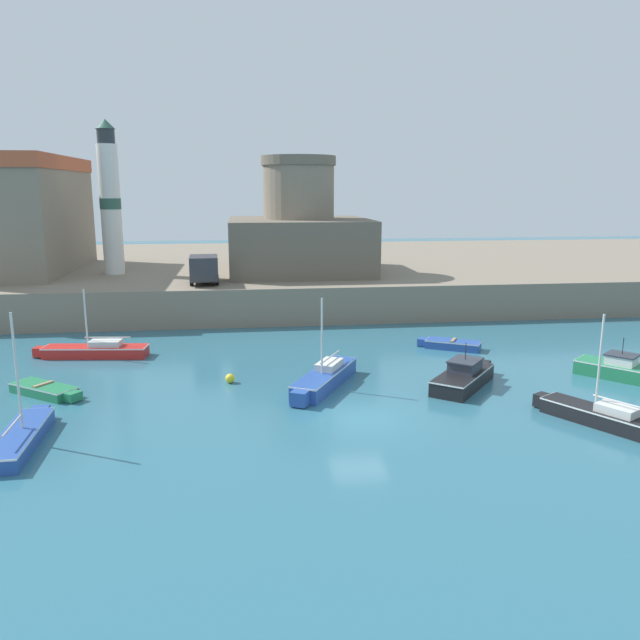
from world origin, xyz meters
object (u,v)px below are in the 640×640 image
sailboat_red_2 (95,350)px  sailboat_blue_4 (324,377)px  mooring_buoy (230,378)px  motorboat_black_6 (464,376)px  lighthouse (110,201)px  church (10,208)px  sailboat_black_0 (602,416)px  sailboat_blue_1 (21,436)px  dinghy_blue_3 (451,344)px  truck_on_quay (204,268)px  dinghy_green_7 (46,390)px  motorboat_green_5 (620,369)px  fortress (299,234)px

sailboat_red_2 → sailboat_blue_4: sailboat_blue_4 is taller
sailboat_red_2 → mooring_buoy: 10.47m
motorboat_black_6 → sailboat_red_2: bearing=157.6°
sailboat_blue_4 → lighthouse: lighthouse is taller
motorboat_black_6 → church: 42.64m
church → motorboat_black_6: bearing=-41.8°
sailboat_black_0 → lighthouse: size_ratio=0.44×
motorboat_black_6 → lighthouse: lighthouse is taller
sailboat_blue_1 → sailboat_red_2: size_ratio=0.88×
sailboat_black_0 → dinghy_blue_3: bearing=98.9°
church → truck_on_quay: (16.96, -9.16, -4.37)m
sailboat_blue_4 → motorboat_black_6: bearing=-6.5°
dinghy_green_7 → mooring_buoy: 9.16m
motorboat_green_5 → sailboat_blue_1: bearing=-169.5°
sailboat_red_2 → church: 23.69m
mooring_buoy → fortress: 24.39m
sailboat_blue_4 → motorboat_black_6: 7.29m
sailboat_blue_4 → lighthouse: 30.22m
motorboat_black_6 → dinghy_green_7: 21.29m
mooring_buoy → sailboat_black_0: bearing=-26.7°
sailboat_blue_1 → truck_on_quay: 24.96m
sailboat_blue_1 → fortress: (14.04, 30.17, 5.78)m
motorboat_black_6 → church: bearing=138.2°
sailboat_blue_1 → motorboat_green_5: 29.74m
sailboat_blue_4 → sailboat_black_0: bearing=-31.4°
sailboat_red_2 → fortress: fortress is taller
church → fortress: bearing=-6.7°
sailboat_blue_4 → sailboat_blue_1: bearing=-155.4°
lighthouse → sailboat_red_2: bearing=-83.9°
sailboat_black_0 → lighthouse: 42.06m
motorboat_black_6 → truck_on_quay: size_ratio=1.21×
sailboat_blue_4 → mooring_buoy: (-4.89, 1.25, -0.24)m
sailboat_red_2 → sailboat_blue_4: (13.21, -7.60, 0.08)m
motorboat_green_5 → dinghy_green_7: (-30.16, 0.94, -0.23)m
motorboat_green_5 → fortress: (-15.21, 24.73, 5.64)m
sailboat_blue_1 → church: size_ratio=0.35×
mooring_buoy → church: size_ratio=0.03×
sailboat_red_2 → dinghy_green_7: bearing=-96.3°
sailboat_red_2 → motorboat_black_6: size_ratio=1.31×
motorboat_green_5 → mooring_buoy: motorboat_green_5 is taller
sailboat_blue_1 → lighthouse: 32.02m
church → lighthouse: (8.94, -2.36, 0.67)m
fortress → lighthouse: (-16.00, 0.57, 2.96)m
mooring_buoy → fortress: fortress is taller
church → dinghy_blue_3: bearing=-31.5°
sailboat_black_0 → truck_on_quay: size_ratio=1.29×
dinghy_green_7 → mooring_buoy: dinghy_green_7 is taller
dinghy_blue_3 → motorboat_green_5: size_ratio=0.87×
dinghy_blue_3 → sailboat_blue_4: (-9.14, -6.77, 0.19)m
sailboat_blue_1 → dinghy_green_7: bearing=98.2°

